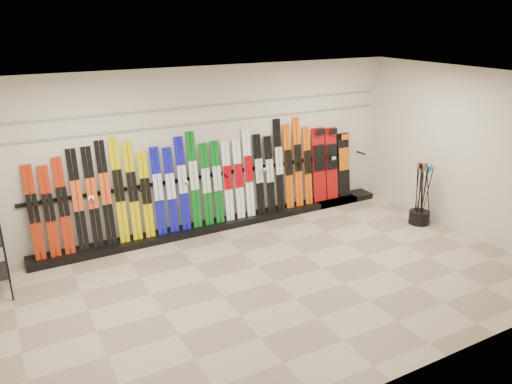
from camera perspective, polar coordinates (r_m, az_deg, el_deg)
floor at (r=7.73m, az=2.23°, el=-10.17°), size 8.00×8.00×0.00m
back_wall at (r=9.24m, az=-5.65°, el=4.87°), size 8.00×0.00×8.00m
right_wall at (r=9.71m, az=23.11°, el=4.10°), size 0.00×5.00×5.00m
ceiling at (r=6.76m, az=2.57°, el=12.47°), size 8.00×8.00×0.00m
ski_rack_base at (r=9.61m, az=-3.60°, el=-3.58°), size 8.00×0.40×0.12m
skis at (r=9.11m, az=-7.71°, el=0.88°), size 5.38×0.28×1.81m
snowboards at (r=10.64m, az=8.54°, el=3.12°), size 0.94×0.24×1.54m
pole_bin at (r=10.20m, az=18.13°, el=-2.76°), size 0.39×0.39×0.25m
ski_poles at (r=10.05m, az=18.42°, el=-0.16°), size 0.31×0.36×1.18m
slatwall_rail_0 at (r=9.11m, az=-5.70°, el=7.89°), size 7.60×0.02×0.03m
slatwall_rail_1 at (r=9.05m, az=-5.76°, el=9.74°), size 7.60×0.02×0.03m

